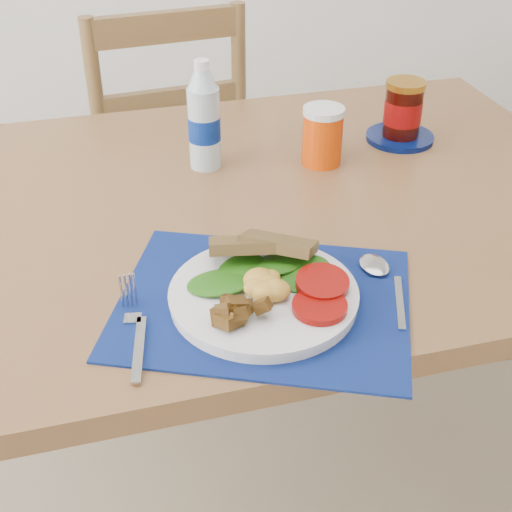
{
  "coord_description": "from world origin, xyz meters",
  "views": [
    {
      "loc": [
        -0.23,
        -0.85,
        1.36
      ],
      "look_at": [
        -0.01,
        -0.05,
        0.8
      ],
      "focal_mm": 50.0,
      "sensor_mm": 36.0,
      "label": 1
    }
  ],
  "objects_px": {
    "water_bottle": "(204,121)",
    "juice_glass": "(322,137)",
    "chair_far": "(164,134)",
    "jam_on_saucer": "(402,114)",
    "breakfast_plate": "(261,293)"
  },
  "relations": [
    {
      "from": "juice_glass",
      "to": "chair_far",
      "type": "bearing_deg",
      "value": 109.57
    },
    {
      "from": "breakfast_plate",
      "to": "jam_on_saucer",
      "type": "xyz_separation_m",
      "value": [
        0.42,
        0.45,
        0.03
      ]
    },
    {
      "from": "chair_far",
      "to": "water_bottle",
      "type": "relative_size",
      "value": 5.47
    },
    {
      "from": "water_bottle",
      "to": "juice_glass",
      "type": "bearing_deg",
      "value": -11.94
    },
    {
      "from": "breakfast_plate",
      "to": "water_bottle",
      "type": "xyz_separation_m",
      "value": [
        0.01,
        0.44,
        0.07
      ]
    },
    {
      "from": "water_bottle",
      "to": "juice_glass",
      "type": "distance_m",
      "value": 0.22
    },
    {
      "from": "juice_glass",
      "to": "breakfast_plate",
      "type": "bearing_deg",
      "value": -120.06
    },
    {
      "from": "chair_far",
      "to": "breakfast_plate",
      "type": "distance_m",
      "value": 1.03
    },
    {
      "from": "breakfast_plate",
      "to": "water_bottle",
      "type": "height_order",
      "value": "water_bottle"
    },
    {
      "from": "chair_far",
      "to": "water_bottle",
      "type": "height_order",
      "value": "chair_far"
    },
    {
      "from": "chair_far",
      "to": "jam_on_saucer",
      "type": "height_order",
      "value": "chair_far"
    },
    {
      "from": "jam_on_saucer",
      "to": "chair_far",
      "type": "bearing_deg",
      "value": 126.07
    },
    {
      "from": "chair_far",
      "to": "jam_on_saucer",
      "type": "distance_m",
      "value": 0.73
    },
    {
      "from": "water_bottle",
      "to": "breakfast_plate",
      "type": "bearing_deg",
      "value": -91.93
    },
    {
      "from": "water_bottle",
      "to": "jam_on_saucer",
      "type": "height_order",
      "value": "water_bottle"
    }
  ]
}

